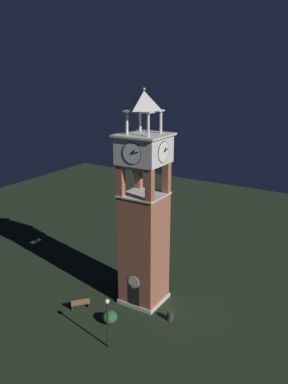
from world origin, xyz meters
name	(u,v)px	position (x,y,z in m)	size (l,w,h in m)	color
ground	(144,299)	(0.00, 0.00, 0.00)	(80.00, 80.00, 0.00)	black
clock_tower	(144,222)	(0.00, 0.00, 7.50)	(3.88, 3.88, 18.49)	#93543D
park_bench	(80,304)	(-3.94, -4.09, 0.48)	(1.39, 1.49, 0.95)	brown
lamp_post	(107,314)	(1.11, -6.88, 2.79)	(0.36, 0.36, 4.04)	black
trash_bin	(170,316)	(3.45, -1.50, 0.40)	(0.52, 0.52, 0.80)	#2D2D33
shrub_near_entry	(110,317)	(-0.58, -4.40, 0.54)	(1.24, 1.24, 1.07)	#28562D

